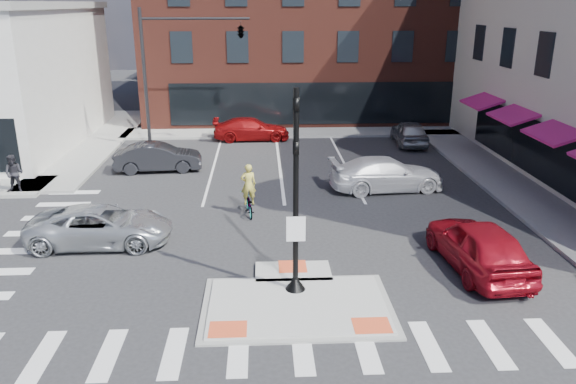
{
  "coord_description": "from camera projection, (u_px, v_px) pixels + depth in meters",
  "views": [
    {
      "loc": [
        -0.94,
        -14.52,
        8.23
      ],
      "look_at": [
        -0.05,
        3.89,
        2.0
      ],
      "focal_mm": 35.0,
      "sensor_mm": 36.0,
      "label": 1
    }
  ],
  "objects": [
    {
      "name": "cyclist",
      "position": [
        249.0,
        198.0,
        22.74
      ],
      "size": [
        0.82,
        1.75,
        2.15
      ],
      "rotation": [
        0.0,
        0.0,
        3.28
      ],
      "color": "#3F3F44",
      "rests_on": "ground"
    },
    {
      "name": "bg_car_red",
      "position": [
        251.0,
        129.0,
        35.26
      ],
      "size": [
        4.8,
        2.06,
        1.38
      ],
      "primitive_type": "imported",
      "rotation": [
        0.0,
        0.0,
        1.6
      ],
      "color": "maroon",
      "rests_on": "ground"
    },
    {
      "name": "bg_car_silver",
      "position": [
        409.0,
        132.0,
        34.1
      ],
      "size": [
        2.01,
        4.46,
        1.49
      ],
      "primitive_type": "imported",
      "rotation": [
        0.0,
        0.0,
        3.08
      ],
      "color": "#9DA1A4",
      "rests_on": "ground"
    },
    {
      "name": "silver_suv",
      "position": [
        101.0,
        226.0,
        19.96
      ],
      "size": [
        5.04,
        2.36,
        1.39
      ],
      "primitive_type": "imported",
      "rotation": [
        0.0,
        0.0,
        1.58
      ],
      "color": "silver",
      "rests_on": "ground"
    },
    {
      "name": "mast_arm_signal",
      "position": [
        215.0,
        41.0,
        31.3
      ],
      "size": [
        6.1,
        2.24,
        8.0
      ],
      "color": "black",
      "rests_on": "ground"
    },
    {
      "name": "pedestrian_a",
      "position": [
        14.0,
        173.0,
        25.01
      ],
      "size": [
        0.84,
        0.66,
        1.71
      ],
      "primitive_type": "imported",
      "rotation": [
        0.0,
        0.0,
        -0.01
      ],
      "color": "#222127",
      "rests_on": "sidewalk_nw"
    },
    {
      "name": "building_far_left",
      "position": [
        233.0,
        33.0,
        63.83
      ],
      "size": [
        10.0,
        12.0,
        10.0
      ],
      "primitive_type": "cube",
      "color": "slate",
      "rests_on": "ground"
    },
    {
      "name": "red_sedan",
      "position": [
        478.0,
        245.0,
        18.04
      ],
      "size": [
        2.4,
        5.07,
        1.68
      ],
      "primitive_type": "imported",
      "rotation": [
        0.0,
        0.0,
        3.23
      ],
      "color": "maroon",
      "rests_on": "ground"
    },
    {
      "name": "signal_pole",
      "position": [
        296.0,
        219.0,
        16.04
      ],
      "size": [
        0.6,
        0.6,
        5.98
      ],
      "color": "black",
      "rests_on": "refuge_island"
    },
    {
      "name": "ground",
      "position": [
        296.0,
        299.0,
        16.42
      ],
      "size": [
        120.0,
        120.0,
        0.0
      ],
      "primitive_type": "plane",
      "color": "#28282B",
      "rests_on": "ground"
    },
    {
      "name": "refuge_island",
      "position": [
        297.0,
        302.0,
        16.16
      ],
      "size": [
        5.4,
        4.65,
        0.13
      ],
      "color": "gray",
      "rests_on": "ground"
    },
    {
      "name": "building_far_right",
      "position": [
        344.0,
        23.0,
        66.0
      ],
      "size": [
        12.0,
        12.0,
        12.0
      ],
      "primitive_type": "cube",
      "color": "brown",
      "rests_on": "ground"
    },
    {
      "name": "sidewalk_e",
      "position": [
        512.0,
        186.0,
        26.35
      ],
      "size": [
        3.0,
        24.0,
        0.15
      ],
      "primitive_type": "cube",
      "color": "gray",
      "rests_on": "ground"
    },
    {
      "name": "white_pickup",
      "position": [
        387.0,
        174.0,
        25.78
      ],
      "size": [
        5.44,
        2.69,
        1.52
      ],
      "primitive_type": "imported",
      "rotation": [
        0.0,
        0.0,
        1.68
      ],
      "color": "white",
      "rests_on": "ground"
    },
    {
      "name": "sidewalk_n",
      "position": [
        321.0,
        132.0,
        37.35
      ],
      "size": [
        26.0,
        3.0,
        0.15
      ],
      "primitive_type": "cube",
      "color": "gray",
      "rests_on": "ground"
    },
    {
      "name": "bg_car_dark",
      "position": [
        158.0,
        157.0,
        28.72
      ],
      "size": [
        4.51,
        1.93,
        1.45
      ],
      "primitive_type": "imported",
      "rotation": [
        0.0,
        0.0,
        1.66
      ],
      "color": "#25262A",
      "rests_on": "ground"
    },
    {
      "name": "building_n",
      "position": [
        309.0,
        8.0,
        44.32
      ],
      "size": [
        24.4,
        18.4,
        15.5
      ],
      "color": "#57241B",
      "rests_on": "ground"
    }
  ]
}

